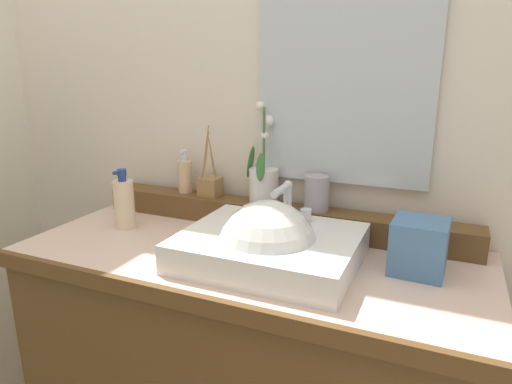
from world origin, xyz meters
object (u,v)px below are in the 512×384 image
Objects in this scene: soap_dispenser at (185,175)px; tumbler_cup at (317,193)px; soap_bar at (244,212)px; reed_diffuser at (210,186)px; tissue_box at (419,246)px; potted_plant at (264,178)px; lotion_bottle at (124,203)px; sink_basin at (269,249)px.

soap_dispenser is 1.39× the size of tumbler_cup.
reed_diffuser is at bearing 142.22° from soap_bar.
tissue_box is (0.49, -0.01, -0.02)m from soap_bar.
tumbler_cup is at bearing -1.90° from soap_dispenser.
tissue_box is at bearing -19.10° from potted_plant.
reed_diffuser is at bearing 178.43° from tumbler_cup.
reed_diffuser is 0.28m from lotion_bottle.
lotion_bottle reaches higher than tissue_box.
potted_plant reaches higher than tumbler_cup.
soap_dispenser is 1.09× the size of tissue_box.
soap_dispenser is at bearing 167.69° from tissue_box.
soap_bar is 0.37× the size of lotion_bottle.
tissue_box is at bearing -26.63° from tumbler_cup.
tissue_box is (0.89, 0.03, -0.01)m from lotion_bottle.
sink_basin and lotion_bottle have the same top height.
sink_basin is at bearing -39.69° from reed_diffuser.
soap_dispenser is 0.23m from lotion_bottle.
potted_plant reaches higher than soap_bar.
reed_diffuser is 1.25× the size of lotion_bottle.
reed_diffuser is at bearing -3.15° from soap_dispenser.
tumbler_cup is 0.35m from tissue_box.
lotion_bottle is at bearing -162.38° from tumbler_cup.
tissue_box is at bearing 1.83° from lotion_bottle.
reed_diffuser reaches higher than soap_dispenser.
tissue_box is at bearing -1.64° from soap_bar.
sink_basin is 0.42m from reed_diffuser.
lotion_bottle is at bearing -173.96° from soap_bar.
sink_basin is 0.38m from tissue_box.
sink_basin is 0.53m from lotion_bottle.
reed_diffuser is (-0.32, 0.27, 0.07)m from sink_basin.
soap_dispenser is at bearing 179.70° from potted_plant.
soap_dispenser is (-0.42, 0.27, 0.10)m from sink_basin.
sink_basin is 3.06× the size of soap_dispenser.
sink_basin reaches higher than soap_bar.
lotion_bottle is at bearing -136.62° from reed_diffuser.
reed_diffuser is (-0.19, -0.00, -0.04)m from potted_plant.
soap_bar is 0.17m from potted_plant.
lotion_bottle reaches higher than tumbler_cup.
potted_plant is 0.53m from tissue_box.
soap_bar is 0.29× the size of reed_diffuser.
soap_bar is at bearing 6.04° from lotion_bottle.
lotion_bottle is (-0.10, -0.20, -0.06)m from soap_dispenser.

